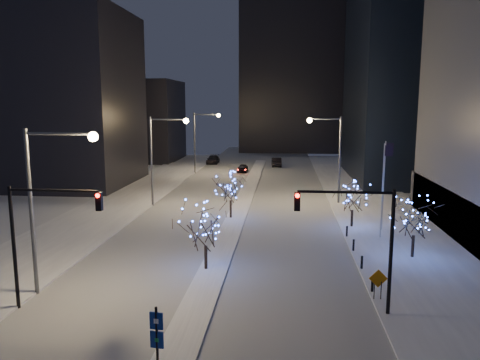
# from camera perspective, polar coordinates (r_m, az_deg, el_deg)

# --- Properties ---
(ground) EXTENTS (160.00, 160.00, 0.00)m
(ground) POSITION_cam_1_polar(r_m,az_deg,el_deg) (26.56, -5.69, -16.15)
(ground) COLOR silver
(ground) RESTS_ON ground
(road) EXTENTS (20.00, 130.00, 0.02)m
(road) POSITION_cam_1_polar(r_m,az_deg,el_deg) (59.80, 0.82, -1.70)
(road) COLOR #9CA0AA
(road) RESTS_ON ground
(median) EXTENTS (2.00, 80.00, 0.15)m
(median) POSITION_cam_1_polar(r_m,az_deg,el_deg) (54.90, 0.38, -2.62)
(median) COLOR white
(median) RESTS_ON ground
(east_sidewalk) EXTENTS (10.00, 90.00, 0.15)m
(east_sidewalk) POSITION_cam_1_polar(r_m,az_deg,el_deg) (46.09, 18.20, -5.41)
(east_sidewalk) COLOR white
(east_sidewalk) RESTS_ON ground
(west_sidewalk) EXTENTS (8.00, 90.00, 0.15)m
(west_sidewalk) POSITION_cam_1_polar(r_m,az_deg,el_deg) (48.73, -17.41, -4.58)
(west_sidewalk) COLOR white
(west_sidewalk) RESTS_ON ground
(filler_west_near) EXTENTS (22.00, 18.00, 24.00)m
(filler_west_near) POSITION_cam_1_polar(r_m,az_deg,el_deg) (71.49, -22.08, 9.09)
(filler_west_near) COLOR black
(filler_west_near) RESTS_ON ground
(filler_west_far) EXTENTS (18.00, 16.00, 16.00)m
(filler_west_far) POSITION_cam_1_polar(r_m,az_deg,el_deg) (98.51, -12.79, 7.07)
(filler_west_far) COLOR black
(filler_west_far) RESTS_ON ground
(horizon_block) EXTENTS (24.00, 14.00, 42.00)m
(horizon_block) POSITION_cam_1_polar(r_m,az_deg,el_deg) (115.91, 6.29, 13.97)
(horizon_block) COLOR black
(horizon_block) RESTS_ON ground
(street_lamp_w_near) EXTENTS (4.40, 0.56, 10.00)m
(street_lamp_w_near) POSITION_cam_1_polar(r_m,az_deg,el_deg) (29.39, -22.47, -1.00)
(street_lamp_w_near) COLOR #595E66
(street_lamp_w_near) RESTS_ON ground
(street_lamp_w_mid) EXTENTS (4.40, 0.56, 10.00)m
(street_lamp_w_mid) POSITION_cam_1_polar(r_m,az_deg,el_deg) (52.58, -9.68, 3.81)
(street_lamp_w_mid) COLOR #595E66
(street_lamp_w_mid) RESTS_ON ground
(street_lamp_w_far) EXTENTS (4.40, 0.56, 10.00)m
(street_lamp_w_far) POSITION_cam_1_polar(r_m,az_deg,el_deg) (76.91, -4.80, 5.59)
(street_lamp_w_far) COLOR #595E66
(street_lamp_w_far) RESTS_ON ground
(street_lamp_east) EXTENTS (3.90, 0.56, 10.00)m
(street_lamp_east) POSITION_cam_1_polar(r_m,az_deg,el_deg) (53.99, 11.14, 3.85)
(street_lamp_east) COLOR #595E66
(street_lamp_east) RESTS_ON ground
(traffic_signal_west) EXTENTS (5.26, 0.43, 7.00)m
(traffic_signal_west) POSITION_cam_1_polar(r_m,az_deg,el_deg) (27.79, -23.27, -5.29)
(traffic_signal_west) COLOR black
(traffic_signal_west) RESTS_ON ground
(traffic_signal_east) EXTENTS (5.26, 0.43, 7.00)m
(traffic_signal_east) POSITION_cam_1_polar(r_m,az_deg,el_deg) (25.71, 14.64, -5.96)
(traffic_signal_east) COLOR black
(traffic_signal_east) RESTS_ON ground
(flagpoles) EXTENTS (1.35, 2.60, 8.00)m
(flagpoles) POSITION_cam_1_polar(r_m,az_deg,el_deg) (42.16, 17.16, -0.13)
(flagpoles) COLOR silver
(flagpoles) RESTS_ON east_sidewalk
(bollards) EXTENTS (0.16, 12.16, 0.90)m
(bollards) POSITION_cam_1_polar(r_m,az_deg,el_deg) (35.61, 14.12, -8.65)
(bollards) COLOR black
(bollards) RESTS_ON east_sidewalk
(car_near) EXTENTS (1.67, 3.97, 1.34)m
(car_near) POSITION_cam_1_polar(r_m,az_deg,el_deg) (78.73, 0.33, 1.45)
(car_near) COLOR black
(car_near) RESTS_ON ground
(car_mid) EXTENTS (2.02, 5.03, 1.63)m
(car_mid) POSITION_cam_1_polar(r_m,az_deg,el_deg) (86.46, 4.46, 2.22)
(car_mid) COLOR black
(car_mid) RESTS_ON ground
(car_far) EXTENTS (2.27, 5.36, 1.54)m
(car_far) POSITION_cam_1_polar(r_m,az_deg,el_deg) (90.18, -3.31, 2.49)
(car_far) COLOR black
(car_far) RESTS_ON ground
(holiday_tree_median_near) EXTENTS (4.00, 4.00, 4.65)m
(holiday_tree_median_near) POSITION_cam_1_polar(r_m,az_deg,el_deg) (32.03, -4.23, -5.68)
(holiday_tree_median_near) COLOR black
(holiday_tree_median_near) RESTS_ON median
(holiday_tree_median_far) EXTENTS (4.48, 4.48, 4.56)m
(holiday_tree_median_far) POSITION_cam_1_polar(r_m,az_deg,el_deg) (46.31, -1.15, -0.95)
(holiday_tree_median_far) COLOR black
(holiday_tree_median_far) RESTS_ON median
(holiday_tree_plaza_near) EXTENTS (4.28, 4.28, 4.65)m
(holiday_tree_plaza_near) POSITION_cam_1_polar(r_m,az_deg,el_deg) (36.68, 20.51, -4.29)
(holiday_tree_plaza_near) COLOR black
(holiday_tree_plaza_near) RESTS_ON east_sidewalk
(holiday_tree_plaza_far) EXTENTS (4.24, 4.24, 4.17)m
(holiday_tree_plaza_far) POSITION_cam_1_polar(r_m,az_deg,el_deg) (44.25, 13.58, -2.08)
(holiday_tree_plaza_far) COLOR black
(holiday_tree_plaza_far) RESTS_ON east_sidewalk
(wayfinding_sign) EXTENTS (0.57, 0.15, 3.22)m
(wayfinding_sign) POSITION_cam_1_polar(r_m,az_deg,el_deg) (20.53, -10.11, -18.16)
(wayfinding_sign) COLOR black
(wayfinding_sign) RESTS_ON ground
(construction_sign) EXTENTS (1.09, 0.11, 1.80)m
(construction_sign) POSITION_cam_1_polar(r_m,az_deg,el_deg) (28.80, 16.49, -11.75)
(construction_sign) COLOR black
(construction_sign) RESTS_ON east_sidewalk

